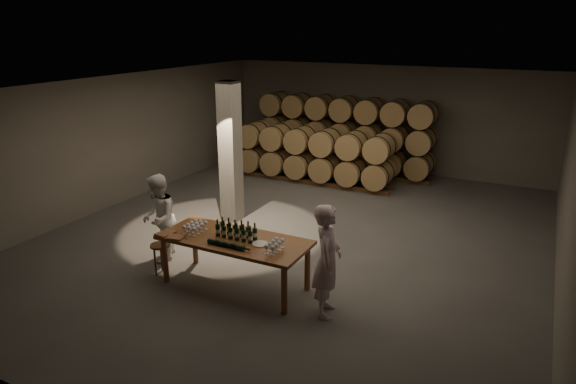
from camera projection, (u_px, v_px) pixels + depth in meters
The scene contains 15 objects.
room at pixel (230, 153), 11.57m from camera, with size 12.00×12.00×12.00m.
tasting_table at pixel (234, 244), 8.76m from camera, with size 2.60×1.10×0.90m.
barrel_stack_back at pixel (344, 133), 15.57m from camera, with size 5.48×0.95×2.31m.
barrel_stack_front at pixel (314, 154), 14.66m from camera, with size 4.70×0.95×1.57m.
bottle_cluster at pixel (236, 232), 8.71m from camera, with size 0.73×0.23×0.31m.
lying_bottles at pixel (227, 245), 8.37m from camera, with size 0.79×0.09×0.09m.
glass_cluster_left at pixel (195, 225), 8.98m from camera, with size 0.30×0.41×0.16m.
glass_cluster_right at pixel (275, 244), 8.22m from camera, with size 0.19×0.41×0.16m.
plate at pixel (260, 244), 8.48m from camera, with size 0.28×0.28×0.02m, color silver.
notebook_near at pixel (175, 237), 8.73m from camera, with size 0.27×0.22×0.03m, color brown.
notebook_corner at pixel (165, 233), 8.90m from camera, with size 0.24×0.31×0.03m, color brown.
pen at pixel (185, 238), 8.71m from camera, with size 0.01×0.01×0.12m, color black.
stool at pixel (160, 250), 9.28m from camera, with size 0.35×0.35×0.59m.
person_man at pixel (327, 261), 7.88m from camera, with size 0.67×0.44×1.83m, color silver.
person_woman at pixel (159, 218), 9.76m from camera, with size 0.83×0.65×1.70m, color white.
Camera 1 is at (4.46, -9.25, 4.39)m, focal length 32.00 mm.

